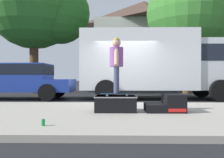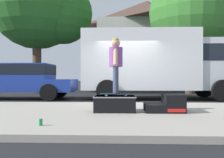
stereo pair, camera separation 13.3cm
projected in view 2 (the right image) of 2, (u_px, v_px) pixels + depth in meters
name	position (u px, v px, depth m)	size (l,w,h in m)	color
ground_plane	(128.00, 104.00, 9.18)	(140.00, 140.00, 0.00)	black
sidewalk_slab	(131.00, 115.00, 6.18)	(50.00, 5.00, 0.12)	#A8A093
skate_box	(115.00, 103.00, 6.35)	(1.05, 0.77, 0.40)	black
kicker_ramp	(167.00, 104.00, 6.30)	(0.97, 0.78, 0.44)	black
skateboard	(116.00, 94.00, 6.30)	(0.80, 0.32, 0.07)	navy
skater_kid	(116.00, 60.00, 6.30)	(0.35, 0.73, 1.42)	#3F4766
soda_can	(41.00, 122.00, 4.47)	(0.07, 0.07, 0.13)	#198C3F
box_truck	(161.00, 62.00, 11.31)	(6.91, 2.63, 3.05)	white
pickup_truck_blue	(17.00, 80.00, 11.38)	(5.70, 2.09, 1.61)	#1E3899
street_tree_main	(42.00, 5.00, 16.11)	(6.63, 6.03, 8.89)	brown
street_tree_neighbour	(195.00, 16.00, 15.23)	(5.49, 4.99, 7.44)	brown
house_behind	(147.00, 44.00, 23.93)	(9.54, 8.23, 8.40)	silver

